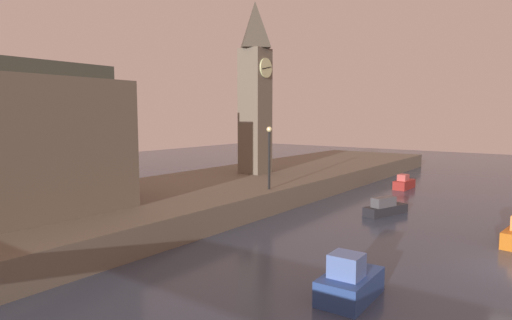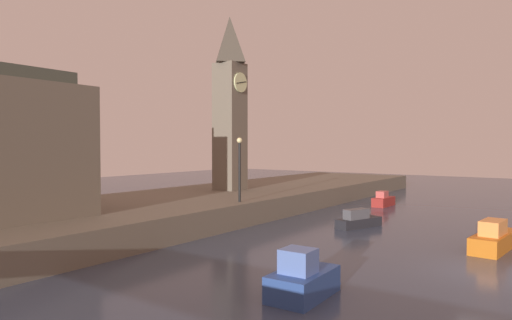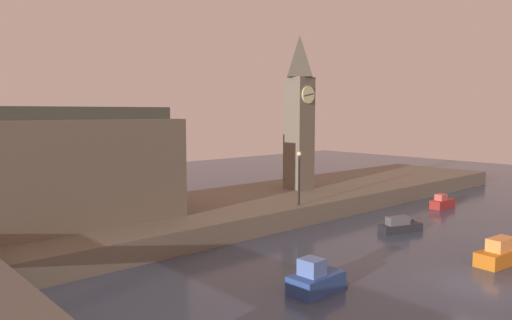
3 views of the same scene
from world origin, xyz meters
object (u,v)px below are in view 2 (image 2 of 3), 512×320
(boat_barge_dark, at_px, (360,220))
(boat_tour_blue, at_px, (307,278))
(streetlamp, at_px, (240,162))
(boat_dinghy_red, at_px, (384,200))
(clock_tower, at_px, (230,100))
(boat_patrol_orange, at_px, (495,237))

(boat_barge_dark, xyz_separation_m, boat_tour_blue, (-13.41, -3.61, 0.15))
(streetlamp, relative_size, boat_tour_blue, 1.18)
(streetlamp, xyz_separation_m, boat_dinghy_red, (14.57, -4.37, -3.60))
(clock_tower, xyz_separation_m, boat_tour_blue, (-15.33, -15.72, -8.27))
(streetlamp, xyz_separation_m, boat_patrol_orange, (2.23, -14.42, -3.53))
(clock_tower, relative_size, boat_barge_dark, 3.60)
(streetlamp, height_order, boat_barge_dark, streetlamp)
(clock_tower, xyz_separation_m, boat_dinghy_red, (8.66, -9.91, -8.39))
(streetlamp, distance_m, boat_tour_blue, 14.30)
(boat_tour_blue, bearing_deg, boat_dinghy_red, 13.61)
(clock_tower, height_order, boat_tour_blue, clock_tower)
(clock_tower, bearing_deg, boat_barge_dark, -99.01)
(boat_barge_dark, distance_m, boat_patrol_orange, 8.05)
(streetlamp, xyz_separation_m, boat_barge_dark, (3.99, -6.57, -3.64))
(clock_tower, distance_m, streetlamp, 9.41)
(boat_barge_dark, distance_m, boat_tour_blue, 13.89)
(streetlamp, bearing_deg, boat_patrol_orange, -81.21)
(boat_barge_dark, height_order, boat_tour_blue, boat_tour_blue)
(boat_patrol_orange, height_order, boat_tour_blue, boat_tour_blue)
(streetlamp, bearing_deg, clock_tower, 43.15)
(boat_barge_dark, bearing_deg, boat_dinghy_red, 11.76)
(streetlamp, relative_size, boat_barge_dark, 1.06)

